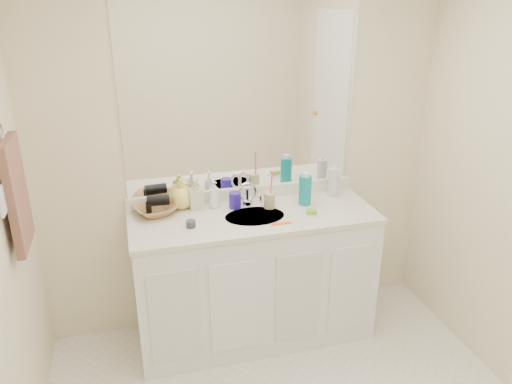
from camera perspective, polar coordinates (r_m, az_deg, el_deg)
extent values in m
cube|color=#F3E5BE|center=(3.20, -1.55, 4.60)|extent=(2.60, 0.02, 2.40)
cube|color=white|center=(3.29, -0.23, -9.83)|extent=(1.50, 0.55, 0.85)
cube|color=silver|center=(3.08, -0.25, -2.85)|extent=(1.52, 0.57, 0.03)
cube|color=white|center=(3.29, -1.43, -0.14)|extent=(1.52, 0.03, 0.08)
cylinder|color=beige|center=(3.06, -0.15, -2.96)|extent=(0.37, 0.37, 0.02)
cylinder|color=silver|center=(3.19, -1.00, -0.55)|extent=(0.02, 0.02, 0.11)
cube|color=white|center=(3.11, -1.59, 10.90)|extent=(1.48, 0.01, 1.20)
cylinder|color=#2B17A4|center=(3.15, -2.42, -0.95)|extent=(0.10, 0.10, 0.10)
cylinder|color=tan|center=(3.15, 1.56, -0.96)|extent=(0.07, 0.07, 0.10)
cylinder|color=#FF4383|center=(3.12, 1.75, 0.76)|extent=(0.02, 0.04, 0.20)
cylinder|color=#0C8492|center=(3.20, 5.63, 0.21)|extent=(0.10, 0.10, 0.19)
cylinder|color=silver|center=(3.36, 8.84, 1.13)|extent=(0.07, 0.07, 0.19)
cube|color=white|center=(3.08, 6.32, -2.58)|extent=(0.11, 0.10, 0.01)
cube|color=#7EB82D|center=(3.07, 6.34, -2.26)|extent=(0.07, 0.06, 0.02)
cube|color=#FE5C1A|center=(2.96, 2.91, -3.61)|extent=(0.12, 0.03, 0.01)
cylinder|color=#33333A|center=(2.93, -7.45, -3.64)|extent=(0.07, 0.07, 0.04)
imported|color=white|center=(3.15, -4.80, -0.26)|extent=(0.09, 0.09, 0.18)
imported|color=beige|center=(3.15, -6.95, -0.22)|extent=(0.10, 0.10, 0.19)
imported|color=#EDDF5C|center=(3.17, -8.54, -0.20)|extent=(0.15, 0.15, 0.19)
imported|color=#A67042|center=(3.13, -11.40, -1.96)|extent=(0.32, 0.32, 0.06)
cylinder|color=black|center=(3.11, -11.11, -0.93)|extent=(0.14, 0.08, 0.07)
torus|color=silver|center=(2.58, -27.19, 5.88)|extent=(0.01, 0.11, 0.11)
cube|color=brown|center=(2.66, -25.66, -0.26)|extent=(0.04, 0.32, 0.55)
cube|color=white|center=(2.46, -27.04, -0.94)|extent=(0.01, 0.08, 0.13)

